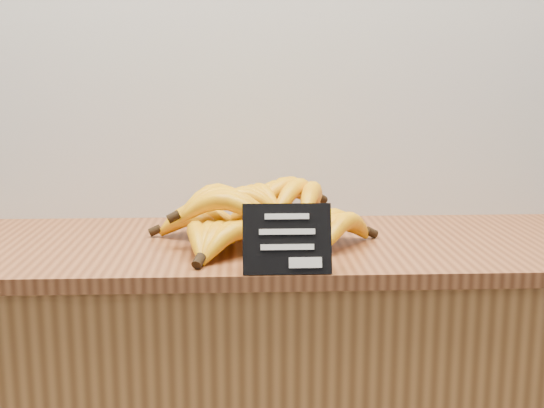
{
  "coord_description": "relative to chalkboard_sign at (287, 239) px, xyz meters",
  "views": [
    {
      "loc": [
        0.07,
        1.3,
        1.29
      ],
      "look_at": [
        0.13,
        2.7,
        1.02
      ],
      "focal_mm": 45.0,
      "sensor_mm": 36.0,
      "label": 1
    }
  ],
  "objects": [
    {
      "name": "chalkboard_sign",
      "position": [
        0.0,
        0.0,
        0.0
      ],
      "size": [
        0.16,
        0.04,
        0.13
      ],
      "primitive_type": "cube",
      "rotation": [
        -0.28,
        0.0,
        0.0
      ],
      "color": "black",
      "rests_on": "counter_top"
    },
    {
      "name": "counter_top",
      "position": [
        -0.02,
        0.25,
        -0.08
      ],
      "size": [
        1.49,
        0.54,
        0.03
      ],
      "primitive_type": "cube",
      "color": "brown",
      "rests_on": "counter"
    },
    {
      "name": "banana_pile",
      "position": [
        -0.05,
        0.24,
        -0.01
      ],
      "size": [
        0.5,
        0.42,
        0.13
      ],
      "color": "#EFA909",
      "rests_on": "counter_top"
    }
  ]
}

